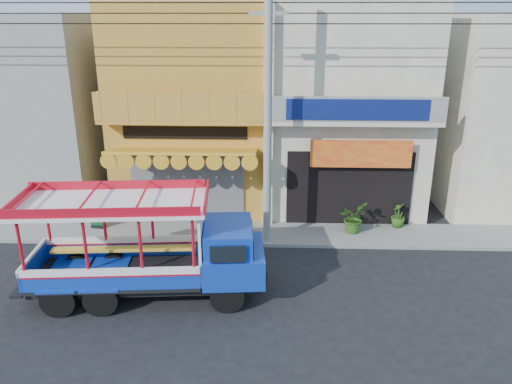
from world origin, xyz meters
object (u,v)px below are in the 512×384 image
(utility_pole, at_px, (273,99))
(potted_plant_a, at_px, (353,218))
(green_sign, at_px, (98,218))
(potted_plant_c, at_px, (398,215))
(songthaew_truck, at_px, (162,248))

(utility_pole, height_order, potted_plant_a, utility_pole)
(green_sign, bearing_deg, utility_pole, -8.16)
(green_sign, distance_m, potted_plant_a, 9.35)
(utility_pole, height_order, green_sign, utility_pole)
(utility_pole, distance_m, green_sign, 7.91)
(potted_plant_c, bearing_deg, utility_pole, -51.49)
(potted_plant_a, relative_size, potted_plant_c, 1.18)
(songthaew_truck, bearing_deg, potted_plant_a, 36.65)
(songthaew_truck, bearing_deg, potted_plant_c, 32.73)
(green_sign, xyz_separation_m, potted_plant_a, (9.35, -0.04, 0.18))
(utility_pole, relative_size, potted_plant_c, 30.04)
(utility_pole, height_order, potted_plant_c, utility_pole)
(songthaew_truck, bearing_deg, utility_pole, 49.80)
(green_sign, height_order, potted_plant_c, potted_plant_c)
(potted_plant_a, bearing_deg, potted_plant_c, -45.38)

